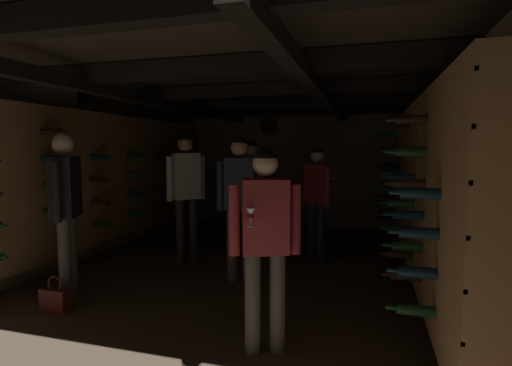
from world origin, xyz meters
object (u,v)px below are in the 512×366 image
person_host_center (240,194)px  person_guest_far_right (317,193)px  person_guest_rear_center (252,186)px  person_guest_far_left (186,187)px  display_bottle (273,179)px  handbag (55,299)px  person_guest_mid_left (186,185)px  person_guest_near_right (265,233)px  wine_crate_stack (270,214)px  person_guest_near_left (66,199)px

person_host_center → person_guest_far_right: (0.76, 1.15, -0.09)m
person_guest_rear_center → person_guest_far_left: (-1.23, 0.34, -0.08)m
display_bottle → person_host_center: person_host_center is taller
person_guest_far_left → handbag: bearing=-89.8°
person_guest_mid_left → person_guest_near_right: 2.62m
wine_crate_stack → display_bottle: 0.59m
person_guest_mid_left → display_bottle: bearing=62.4°
person_guest_far_left → person_guest_far_right: person_guest_far_right is taller
person_host_center → person_guest_far_right: size_ratio=1.08×
person_guest_mid_left → person_guest_near_left: bearing=-110.4°
person_guest_mid_left → person_guest_far_right: size_ratio=1.11×
person_guest_rear_center → handbag: 2.94m
wine_crate_stack → person_guest_far_right: bearing=-45.4°
person_guest_far_right → person_guest_far_left: bearing=170.4°
person_guest_far_left → person_host_center: bearing=-46.6°
person_guest_far_left → person_guest_far_right: (2.19, -0.37, 0.01)m
person_guest_near_right → person_guest_far_left: (-2.14, 3.03, -0.00)m
wine_crate_stack → person_guest_near_right: person_guest_near_right is taller
person_guest_near_right → person_guest_far_right: bearing=88.9°
wine_crate_stack → person_guest_far_right: (0.90, -0.92, 0.49)m
person_guest_near_left → handbag: bearing=-72.3°
wine_crate_stack → display_bottle: bearing=45.8°
wine_crate_stack → person_guest_mid_left: size_ratio=0.52×
wine_crate_stack → person_guest_near_left: bearing=-113.8°
person_host_center → person_guest_far_left: person_host_center is taller
wine_crate_stack → display_bottle: size_ratio=2.57×
wine_crate_stack → person_guest_far_left: 1.48m
person_host_center → person_guest_rear_center: size_ratio=1.02×
display_bottle → person_host_center: (0.11, -2.11, -0.00)m
display_bottle → person_guest_near_right: bearing=-77.4°
wine_crate_stack → person_guest_rear_center: (-0.05, -0.89, 0.56)m
person_guest_near_right → person_guest_far_right: (0.05, 2.66, 0.01)m
person_guest_near_left → person_guest_mid_left: bearing=69.6°
person_guest_near_right → person_guest_near_left: (-2.22, 0.47, 0.12)m
person_guest_rear_center → person_guest_far_right: (0.96, -0.03, -0.07)m
person_guest_far_right → handbag: (-2.18, -2.49, -0.83)m
wine_crate_stack → person_guest_near_left: (-1.37, -3.11, 0.60)m
person_guest_mid_left → person_guest_near_right: (1.64, -2.03, -0.13)m
person_guest_near_left → handbag: size_ratio=4.96×
person_guest_rear_center → person_guest_near_right: 2.84m
display_bottle → person_guest_mid_left: person_guest_mid_left is taller
display_bottle → person_guest_far_right: size_ratio=0.22×
person_guest_rear_center → person_guest_far_right: size_ratio=1.06×
person_host_center → person_guest_rear_center: bearing=99.8°
person_host_center → display_bottle: bearing=92.9°
display_bottle → person_guest_far_left: size_ratio=0.22×
person_guest_mid_left → handbag: size_ratio=5.02×
person_guest_far_left → person_guest_near_left: person_guest_near_left is taller
person_guest_near_left → person_guest_far_right: bearing=43.9°
wine_crate_stack → person_guest_far_left: person_guest_far_left is taller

